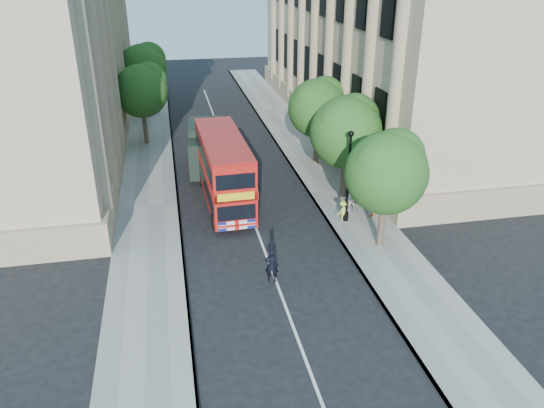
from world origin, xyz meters
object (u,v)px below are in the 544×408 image
police_constable (272,266)px  woman_pedestrian (350,198)px  double_decker_bus (224,169)px  lamp_post (348,180)px  box_van (207,149)px

police_constable → woman_pedestrian: size_ratio=1.11×
double_decker_bus → woman_pedestrian: (6.89, -2.62, -1.35)m
lamp_post → box_van: lamp_post is taller
lamp_post → double_decker_bus: bearing=148.6°
double_decker_bus → woman_pedestrian: size_ratio=5.88×
police_constable → woman_pedestrian: bearing=-115.5°
double_decker_bus → police_constable: double_decker_bus is taller
box_van → woman_pedestrian: size_ratio=3.84×
woman_pedestrian → box_van: bearing=-57.1°
lamp_post → box_van: size_ratio=0.90×
box_van → woman_pedestrian: bearing=-43.0°
box_van → woman_pedestrian: box_van is taller
double_decker_bus → box_van: (-0.54, 5.52, -0.66)m
police_constable → woman_pedestrian: 8.51m
lamp_post → woman_pedestrian: bearing=63.0°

